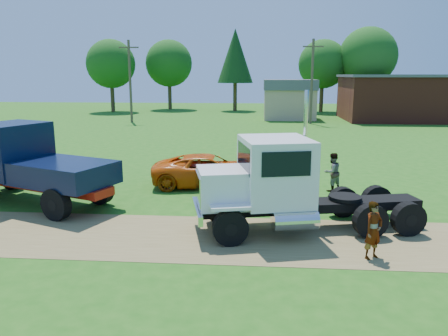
# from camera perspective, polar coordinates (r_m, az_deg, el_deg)

# --- Properties ---
(ground) EXTENTS (140.00, 140.00, 0.00)m
(ground) POSITION_cam_1_polar(r_m,az_deg,el_deg) (14.50, 2.87, -9.21)
(ground) COLOR #1E5B13
(ground) RESTS_ON ground
(dirt_track) EXTENTS (120.00, 4.20, 0.01)m
(dirt_track) POSITION_cam_1_polar(r_m,az_deg,el_deg) (14.49, 2.87, -9.19)
(dirt_track) COLOR brown
(dirt_track) RESTS_ON ground
(white_semi_tractor) EXTENTS (8.07, 4.18, 4.76)m
(white_semi_tractor) POSITION_cam_1_polar(r_m,az_deg,el_deg) (14.84, 7.03, -2.19)
(white_semi_tractor) COLOR black
(white_semi_tractor) RESTS_ON ground
(navy_truck) EXTENTS (7.71, 5.10, 3.30)m
(navy_truck) POSITION_cam_1_polar(r_m,az_deg,el_deg) (19.89, -24.63, 0.62)
(navy_truck) COLOR maroon
(navy_truck) RESTS_ON ground
(orange_pickup) EXTENTS (5.64, 2.90, 1.52)m
(orange_pickup) POSITION_cam_1_polar(r_m,az_deg,el_deg) (20.94, -1.88, -0.33)
(orange_pickup) COLOR #D25409
(orange_pickup) RESTS_ON ground
(spectator_a) EXTENTS (0.75, 0.70, 1.71)m
(spectator_a) POSITION_cam_1_polar(r_m,az_deg,el_deg) (13.44, 18.94, -7.73)
(spectator_a) COLOR #999999
(spectator_a) RESTS_ON ground
(spectator_b) EXTENTS (1.09, 1.03, 1.78)m
(spectator_b) POSITION_cam_1_polar(r_m,az_deg,el_deg) (20.60, 13.95, -0.53)
(spectator_b) COLOR #999999
(spectator_b) RESTS_ON ground
(brick_building) EXTENTS (15.40, 10.40, 5.30)m
(brick_building) POSITION_cam_1_polar(r_m,az_deg,el_deg) (56.40, 23.05, 8.49)
(brick_building) COLOR maroon
(brick_building) RESTS_ON ground
(tan_shed) EXTENTS (6.20, 5.40, 4.70)m
(tan_shed) POSITION_cam_1_polar(r_m,az_deg,el_deg) (53.70, 8.54, 8.92)
(tan_shed) COLOR tan
(tan_shed) RESTS_ON ground
(utility_poles) EXTENTS (42.20, 0.28, 9.00)m
(utility_poles) POSITION_cam_1_polar(r_m,az_deg,el_deg) (48.83, 11.41, 11.20)
(utility_poles) COLOR #4D402B
(utility_poles) RESTS_ON ground
(tree_row) EXTENTS (56.73, 13.30, 11.82)m
(tree_row) POSITION_cam_1_polar(r_m,az_deg,el_deg) (64.12, 5.72, 13.63)
(tree_row) COLOR #3B2A18
(tree_row) RESTS_ON ground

